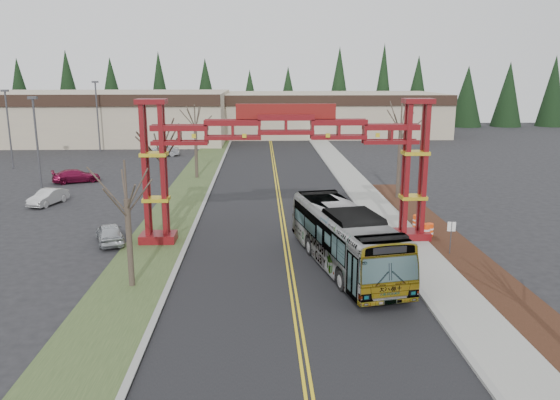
{
  "coord_description": "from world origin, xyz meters",
  "views": [
    {
      "loc": [
        -1.53,
        -15.02,
        10.42
      ],
      "look_at": [
        -0.51,
        13.74,
        3.68
      ],
      "focal_mm": 35.0,
      "sensor_mm": 36.0,
      "label": 1
    }
  ],
  "objects_px": {
    "gateway_arch": "(286,147)",
    "bare_tree_median_mid": "(161,148)",
    "bare_tree_right_far": "(401,128)",
    "barrel_north": "(416,222)",
    "light_pole_far": "(97,111)",
    "barrel_mid": "(429,231)",
    "parked_car_near_a": "(110,233)",
    "street_sign": "(451,232)",
    "barrel_south": "(425,232)",
    "retail_building_east": "(327,113)",
    "bare_tree_median_far": "(195,126)",
    "parked_car_mid_a": "(76,176)",
    "bare_tree_median_near": "(127,200)",
    "light_pole_near": "(37,139)",
    "silver_sedan": "(329,202)",
    "retail_building_west": "(78,116)",
    "parked_car_near_b": "(48,197)",
    "parked_car_far_a": "(162,151)",
    "transit_bus": "(345,238)",
    "light_pole_mid": "(8,123)"
  },
  "relations": [
    {
      "from": "retail_building_west",
      "to": "barrel_south",
      "type": "xyz_separation_m",
      "value": [
        38.9,
        -54.05,
        -3.23
      ]
    },
    {
      "from": "silver_sedan",
      "to": "bare_tree_median_mid",
      "type": "relative_size",
      "value": 0.51
    },
    {
      "from": "retail_building_west",
      "to": "parked_car_mid_a",
      "type": "xyz_separation_m",
      "value": [
        10.54,
        -34.29,
        -3.12
      ]
    },
    {
      "from": "parked_car_near_b",
      "to": "bare_tree_right_far",
      "type": "relative_size",
      "value": 0.47
    },
    {
      "from": "barrel_south",
      "to": "transit_bus",
      "type": "bearing_deg",
      "value": -141.43
    },
    {
      "from": "barrel_north",
      "to": "street_sign",
      "type": "bearing_deg",
      "value": -86.38
    },
    {
      "from": "light_pole_near",
      "to": "light_pole_mid",
      "type": "xyz_separation_m",
      "value": [
        -8.49,
        13.85,
        0.09
      ]
    },
    {
      "from": "silver_sedan",
      "to": "light_pole_near",
      "type": "height_order",
      "value": "light_pole_near"
    },
    {
      "from": "bare_tree_median_near",
      "to": "barrel_south",
      "type": "relative_size",
      "value": 6.0
    },
    {
      "from": "light_pole_near",
      "to": "barrel_north",
      "type": "height_order",
      "value": "light_pole_near"
    },
    {
      "from": "retail_building_west",
      "to": "bare_tree_median_mid",
      "type": "distance_m",
      "value": 56.01
    },
    {
      "from": "parked_car_near_b",
      "to": "bare_tree_median_far",
      "type": "height_order",
      "value": "bare_tree_median_far"
    },
    {
      "from": "silver_sedan",
      "to": "barrel_mid",
      "type": "relative_size",
      "value": 4.24
    },
    {
      "from": "light_pole_near",
      "to": "street_sign",
      "type": "relative_size",
      "value": 4.14
    },
    {
      "from": "gateway_arch",
      "to": "bare_tree_median_near",
      "type": "bearing_deg",
      "value": -137.81
    },
    {
      "from": "parked_car_near_b",
      "to": "barrel_south",
      "type": "xyz_separation_m",
      "value": [
        27.63,
        -10.56,
        -0.09
      ]
    },
    {
      "from": "bare_tree_right_far",
      "to": "barrel_south",
      "type": "xyz_separation_m",
      "value": [
        -1.1,
        -11.63,
        -5.48
      ]
    },
    {
      "from": "barrel_mid",
      "to": "gateway_arch",
      "type": "bearing_deg",
      "value": -177.69
    },
    {
      "from": "light_pole_near",
      "to": "parked_car_far_a",
      "type": "bearing_deg",
      "value": 73.84
    },
    {
      "from": "parked_car_near_a",
      "to": "bare_tree_right_far",
      "type": "height_order",
      "value": "bare_tree_right_far"
    },
    {
      "from": "bare_tree_median_far",
      "to": "light_pole_far",
      "type": "relative_size",
      "value": 0.79
    },
    {
      "from": "light_pole_far",
      "to": "parked_car_far_a",
      "type": "bearing_deg",
      "value": -28.51
    },
    {
      "from": "bare_tree_right_far",
      "to": "light_pole_mid",
      "type": "bearing_deg",
      "value": 157.23
    },
    {
      "from": "parked_car_near_b",
      "to": "light_pole_near",
      "type": "bearing_deg",
      "value": 134.4
    },
    {
      "from": "retail_building_west",
      "to": "bare_tree_right_far",
      "type": "distance_m",
      "value": 58.35
    },
    {
      "from": "parked_car_mid_a",
      "to": "light_pole_far",
      "type": "xyz_separation_m",
      "value": [
        -3.9,
        21.83,
        4.75
      ]
    },
    {
      "from": "parked_car_near_b",
      "to": "street_sign",
      "type": "xyz_separation_m",
      "value": [
        28.16,
        -13.63,
        0.84
      ]
    },
    {
      "from": "bare_tree_median_far",
      "to": "silver_sedan",
      "type": "bearing_deg",
      "value": -49.14
    },
    {
      "from": "gateway_arch",
      "to": "bare_tree_median_mid",
      "type": "relative_size",
      "value": 2.28
    },
    {
      "from": "light_pole_mid",
      "to": "barrel_north",
      "type": "relative_size",
      "value": 9.13
    },
    {
      "from": "transit_bus",
      "to": "barrel_north",
      "type": "relative_size",
      "value": 12.68
    },
    {
      "from": "bare_tree_right_far",
      "to": "barrel_north",
      "type": "distance_m",
      "value": 10.6
    },
    {
      "from": "bare_tree_right_far",
      "to": "light_pole_far",
      "type": "bearing_deg",
      "value": 138.07
    },
    {
      "from": "light_pole_far",
      "to": "parked_car_mid_a",
      "type": "bearing_deg",
      "value": -79.87
    },
    {
      "from": "bare_tree_right_far",
      "to": "light_pole_mid",
      "type": "relative_size",
      "value": 0.94
    },
    {
      "from": "light_pole_far",
      "to": "bare_tree_median_mid",
      "type": "bearing_deg",
      "value": -68.51
    },
    {
      "from": "street_sign",
      "to": "barrel_south",
      "type": "bearing_deg",
      "value": 99.83
    },
    {
      "from": "parked_car_mid_a",
      "to": "parked_car_far_a",
      "type": "distance_m",
      "value": 17.64
    },
    {
      "from": "parked_car_near_a",
      "to": "parked_car_near_b",
      "type": "distance_m",
      "value": 13.01
    },
    {
      "from": "barrel_south",
      "to": "barrel_mid",
      "type": "relative_size",
      "value": 1.12
    },
    {
      "from": "transit_bus",
      "to": "bare_tree_median_far",
      "type": "bearing_deg",
      "value": 101.52
    },
    {
      "from": "parked_car_mid_a",
      "to": "barrel_north",
      "type": "relative_size",
      "value": 4.69
    },
    {
      "from": "light_pole_far",
      "to": "barrel_mid",
      "type": "bearing_deg",
      "value": -51.55
    },
    {
      "from": "street_sign",
      "to": "bare_tree_median_far",
      "type": "bearing_deg",
      "value": 125.33
    },
    {
      "from": "transit_bus",
      "to": "parked_car_mid_a",
      "type": "relative_size",
      "value": 2.71
    },
    {
      "from": "bare_tree_median_far",
      "to": "barrel_mid",
      "type": "xyz_separation_m",
      "value": [
        17.3,
        -21.06,
        -4.74
      ]
    },
    {
      "from": "retail_building_east",
      "to": "bare_tree_median_far",
      "type": "distance_m",
      "value": 44.37
    },
    {
      "from": "bare_tree_median_near",
      "to": "barrel_north",
      "type": "bearing_deg",
      "value": 29.82
    },
    {
      "from": "transit_bus",
      "to": "parked_car_near_b",
      "type": "bearing_deg",
      "value": 133.68
    },
    {
      "from": "bare_tree_median_far",
      "to": "bare_tree_right_far",
      "type": "distance_m",
      "value": 20.56
    }
  ]
}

